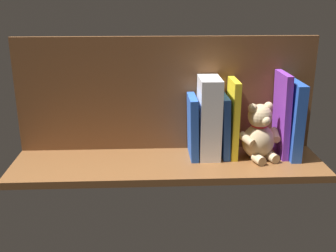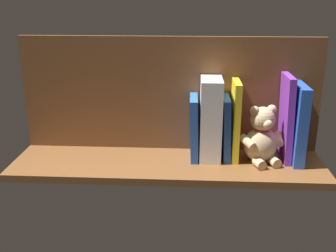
% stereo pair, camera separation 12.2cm
% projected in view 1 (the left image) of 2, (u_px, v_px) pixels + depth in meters
% --- Properties ---
extents(ground_plane, '(0.96, 0.27, 0.02)m').
position_uv_depth(ground_plane, '(168.00, 164.00, 1.27)').
color(ground_plane, brown).
extents(shelf_back_panel, '(0.96, 0.02, 0.37)m').
position_uv_depth(shelf_back_panel, '(166.00, 94.00, 1.31)').
color(shelf_back_panel, brown).
rests_on(shelf_back_panel, ground_plane).
extents(book_0, '(0.03, 0.14, 0.24)m').
position_uv_depth(book_0, '(292.00, 119.00, 1.27)').
color(book_0, blue).
rests_on(book_0, ground_plane).
extents(book_1, '(0.03, 0.12, 0.27)m').
position_uv_depth(book_1, '(282.00, 115.00, 1.27)').
color(book_1, purple).
rests_on(book_1, ground_plane).
extents(teddy_bear, '(0.14, 0.14, 0.18)m').
position_uv_depth(teddy_bear, '(259.00, 134.00, 1.26)').
color(teddy_bear, '#D1B284').
rests_on(teddy_bear, ground_plane).
extents(book_2, '(0.02, 0.12, 0.25)m').
position_uv_depth(book_2, '(233.00, 118.00, 1.27)').
color(book_2, yellow).
rests_on(book_2, ground_plane).
extents(book_3, '(0.03, 0.12, 0.20)m').
position_uv_depth(book_3, '(224.00, 126.00, 1.28)').
color(book_3, blue).
rests_on(book_3, ground_plane).
extents(dictionary_thick_white, '(0.06, 0.12, 0.25)m').
position_uv_depth(dictionary_thick_white, '(209.00, 118.00, 1.26)').
color(dictionary_thick_white, white).
rests_on(dictionary_thick_white, ground_plane).
extents(book_4, '(0.03, 0.12, 0.20)m').
position_uv_depth(book_4, '(193.00, 127.00, 1.27)').
color(book_4, blue).
rests_on(book_4, ground_plane).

